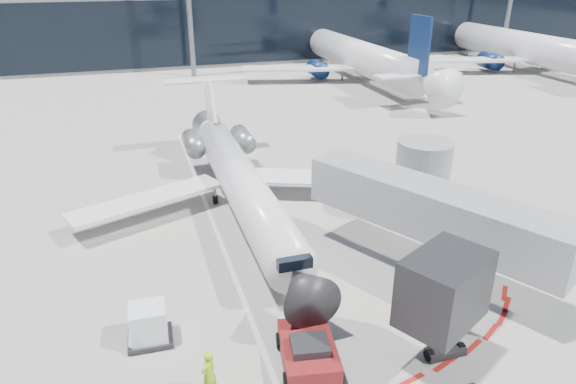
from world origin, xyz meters
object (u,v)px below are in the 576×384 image
object	(u,v)px
pushback_tug	(308,352)
ramp_worker	(209,374)
uld_container	(149,325)
regional_jet	(239,178)

from	to	relation	value
pushback_tug	ramp_worker	bearing A→B (deg)	-164.83
ramp_worker	pushback_tug	bearing A→B (deg)	144.41
uld_container	ramp_worker	bearing A→B (deg)	-60.04
regional_jet	pushback_tug	distance (m)	14.30
ramp_worker	uld_container	distance (m)	4.01
ramp_worker	uld_container	size ratio (longest dim) A/B	1.04
regional_jet	ramp_worker	distance (m)	15.26
pushback_tug	regional_jet	bearing A→B (deg)	97.66
regional_jet	ramp_worker	size ratio (longest dim) A/B	13.18
pushback_tug	ramp_worker	xyz separation A→B (m)	(-3.86, -0.38, 0.38)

